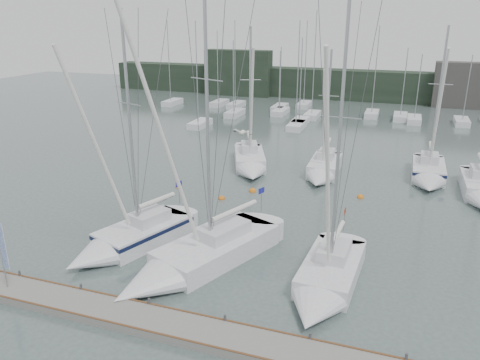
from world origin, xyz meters
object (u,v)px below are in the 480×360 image
Objects in this scene: buoy_a at (222,199)px; buoy_b at (360,198)px; buoy_d at (253,191)px; sailboat_near_left at (123,242)px; dock_banner at (2,249)px; sailboat_near_right at (324,286)px; sailboat_mid_d at (429,175)px; buoy_c at (178,187)px; sailboat_mid_c at (322,171)px; sailboat_near_center at (186,263)px; sailboat_mid_b at (250,164)px.

buoy_b is at bearing 20.69° from buoy_a.
buoy_b is (10.42, 3.93, 0.00)m from buoy_a.
buoy_d is (1.82, 2.39, 0.00)m from buoy_a.
sailboat_near_left reaches higher than buoy_d.
sailboat_near_left is 7.12m from dock_banner.
sailboat_near_right is at bearing 16.37° from sailboat_near_left.
buoy_b is (12.98, 14.04, -0.61)m from sailboat_near_left.
sailboat_near_left is 25.02× the size of buoy_d.
sailboat_mid_d is 7.87m from buoy_b.
sailboat_near_right reaches higher than buoy_c.
buoy_d is (-4.83, -5.53, -0.60)m from sailboat_mid_c.
sailboat_near_center is at bearing -61.80° from buoy_c.
sailboat_mid_d is at bearing 28.21° from buoy_d.
sailboat_mid_d is at bearing 67.49° from sailboat_near_left.
buoy_b is at bearing -47.73° from sailboat_mid_c.
sailboat_mid_c is 22.24× the size of buoy_a.
sailboat_mid_b reaches higher than buoy_c.
sailboat_mid_d is (13.37, 21.01, 0.05)m from sailboat_near_center.
sailboat_mid_d is 21.81m from buoy_c.
sailboat_mid_c is 9.17m from sailboat_mid_d.
buoy_c is at bearing 140.96° from sailboat_near_center.
sailboat_near_right is 21.08m from sailboat_mid_b.
sailboat_near_right is 19.09m from sailboat_mid_c.
buoy_c is (-6.70, 12.50, -0.59)m from sailboat_near_center.
sailboat_mid_b is 22.69× the size of buoy_d.
sailboat_near_right is 14.78m from buoy_a.
sailboat_mid_b reaches higher than sailboat_mid_c.
sailboat_near_left is 11.57m from buoy_c.
buoy_a is 0.14× the size of dock_banner.
sailboat_near_left is 3.92× the size of dock_banner.
sailboat_near_center is at bearing -122.04° from sailboat_mid_d.
sailboat_mid_d reaches higher than dock_banner.
sailboat_near_center is 19.63m from sailboat_mid_c.
buoy_d is at bearing -91.35° from sailboat_mid_b.
buoy_b is 1.05× the size of buoy_c.
buoy_c is at bearing 119.32° from sailboat_near_left.
sailboat_near_right is 28.34× the size of buoy_b.
buoy_c is 17.79m from dock_banner.
sailboat_near_center reaches higher than buoy_d.
sailboat_near_right is 28.93× the size of buoy_a.
sailboat_near_center reaches higher than sailboat_near_left.
dock_banner reaches higher than buoy_a.
sailboat_near_right reaches higher than sailboat_mid_c.
sailboat_near_left is 27.84× the size of buoy_b.
sailboat_near_center is 13.62m from buoy_d.
sailboat_mid_b is 0.99× the size of sailboat_mid_d.
buoy_c is at bearing 163.89° from buoy_a.
sailboat_mid_d is at bearing 10.66° from sailboat_mid_c.
buoy_a is 0.98× the size of buoy_b.
sailboat_mid_c reaches higher than dock_banner.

